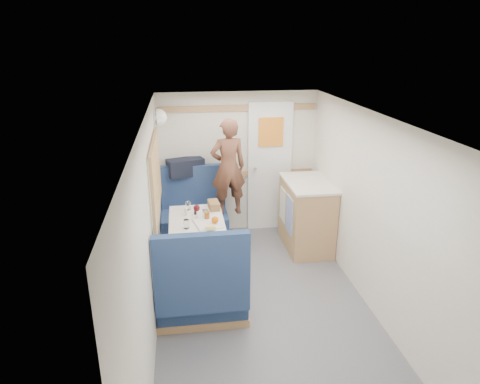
{
  "coord_description": "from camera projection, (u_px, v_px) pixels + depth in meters",
  "views": [
    {
      "loc": [
        -0.78,
        -3.5,
        2.69
      ],
      "look_at": [
        -0.16,
        0.9,
        1.07
      ],
      "focal_mm": 32.0,
      "sensor_mm": 36.0,
      "label": 1
    }
  ],
  "objects": [
    {
      "name": "dome_light",
      "position": [
        159.0,
        117.0,
        5.26
      ],
      "size": [
        0.2,
        0.2,
        0.2
      ],
      "primitive_type": "sphere",
      "color": "white",
      "rests_on": "wall_left"
    },
    {
      "name": "bread_loaf",
      "position": [
        214.0,
        205.0,
        5.17
      ],
      "size": [
        0.14,
        0.23,
        0.09
      ],
      "primitive_type": "cube",
      "rotation": [
        0.0,
        0.0,
        0.11
      ],
      "color": "olive",
      "rests_on": "dinette_table"
    },
    {
      "name": "tumbler_mid",
      "position": [
        188.0,
        206.0,
        5.14
      ],
      "size": [
        0.06,
        0.06,
        0.1
      ],
      "primitive_type": "cylinder",
      "color": "white",
      "rests_on": "dinette_table"
    },
    {
      "name": "wall_right",
      "position": [
        384.0,
        224.0,
        4.08
      ],
      "size": [
        0.02,
        4.5,
        2.0
      ],
      "primitive_type": "cube",
      "color": "silver",
      "rests_on": "floor"
    },
    {
      "name": "tumbler_right",
      "position": [
        205.0,
        214.0,
        4.9
      ],
      "size": [
        0.06,
        0.06,
        0.1
      ],
      "primitive_type": "cylinder",
      "color": "white",
      "rests_on": "dinette_table"
    },
    {
      "name": "bench_far",
      "position": [
        195.0,
        223.0,
        5.82
      ],
      "size": [
        0.9,
        0.59,
        1.05
      ],
      "color": "navy",
      "rests_on": "floor"
    },
    {
      "name": "dinette_table",
      "position": [
        197.0,
        232.0,
        4.93
      ],
      "size": [
        0.62,
        0.92,
        0.72
      ],
      "color": "white",
      "rests_on": "floor"
    },
    {
      "name": "wine_glass",
      "position": [
        197.0,
        209.0,
        4.86
      ],
      "size": [
        0.08,
        0.08,
        0.17
      ],
      "color": "white",
      "rests_on": "dinette_table"
    },
    {
      "name": "person",
      "position": [
        228.0,
        167.0,
        5.53
      ],
      "size": [
        0.51,
        0.38,
        1.28
      ],
      "primitive_type": "imported",
      "rotation": [
        0.0,
        0.0,
        3.3
      ],
      "color": "brown",
      "rests_on": "bench_far"
    },
    {
      "name": "wall_left",
      "position": [
        149.0,
        239.0,
        3.79
      ],
      "size": [
        0.02,
        4.5,
        2.0
      ],
      "primitive_type": "cube",
      "color": "silver",
      "rests_on": "floor"
    },
    {
      "name": "salt_grinder",
      "position": [
        186.0,
        212.0,
        4.97
      ],
      "size": [
        0.04,
        0.04,
        0.1
      ],
      "primitive_type": "cylinder",
      "color": "white",
      "rests_on": "dinette_table"
    },
    {
      "name": "side_window",
      "position": [
        155.0,
        177.0,
        4.63
      ],
      "size": [
        0.04,
        1.3,
        0.72
      ],
      "primitive_type": "cube",
      "color": "#A1AF95",
      "rests_on": "wall_left"
    },
    {
      "name": "wall_back",
      "position": [
        238.0,
        163.0,
        6.02
      ],
      "size": [
        2.2,
        0.02,
        2.0
      ],
      "primitive_type": "cube",
      "color": "silver",
      "rests_on": "floor"
    },
    {
      "name": "rear_door",
      "position": [
        270.0,
        165.0,
        6.06
      ],
      "size": [
        0.62,
        0.12,
        1.86
      ],
      "color": "white",
      "rests_on": "wall_back"
    },
    {
      "name": "tray",
      "position": [
        207.0,
        223.0,
        4.75
      ],
      "size": [
        0.34,
        0.4,
        0.02
      ],
      "primitive_type": "cube",
      "rotation": [
        0.0,
        0.0,
        0.22
      ],
      "color": "white",
      "rests_on": "dinette_table"
    },
    {
      "name": "oak_trim_high",
      "position": [
        238.0,
        108.0,
        5.74
      ],
      "size": [
        2.15,
        0.02,
        0.08
      ],
      "primitive_type": "cube",
      "color": "#AD864E",
      "rests_on": "wall_back"
    },
    {
      "name": "ceiling",
      "position": [
        274.0,
        123.0,
        3.59
      ],
      "size": [
        4.5,
        4.5,
        0.0
      ],
      "primitive_type": "plane",
      "rotation": [
        3.14,
        0.0,
        0.0
      ],
      "color": "silver",
      "rests_on": "wall_back"
    },
    {
      "name": "oak_trim_low",
      "position": [
        238.0,
        174.0,
        6.06
      ],
      "size": [
        2.15,
        0.02,
        0.08
      ],
      "primitive_type": "cube",
      "color": "#AD864E",
      "rests_on": "wall_back"
    },
    {
      "name": "floor",
      "position": [
        269.0,
        322.0,
        4.27
      ],
      "size": [
        4.5,
        4.5,
        0.0
      ],
      "primitive_type": "plane",
      "color": "#515156",
      "rests_on": "ground"
    },
    {
      "name": "beer_glass",
      "position": [
        207.0,
        216.0,
        4.85
      ],
      "size": [
        0.06,
        0.06,
        0.09
      ],
      "primitive_type": "cylinder",
      "color": "#8E4814",
      "rests_on": "dinette_table"
    },
    {
      "name": "pepper_grinder",
      "position": [
        195.0,
        211.0,
        5.0
      ],
      "size": [
        0.03,
        0.03,
        0.09
      ],
      "primitive_type": "cylinder",
      "color": "black",
      "rests_on": "dinette_table"
    },
    {
      "name": "tumbler_left",
      "position": [
        186.0,
        224.0,
        4.64
      ],
      "size": [
        0.06,
        0.06,
        0.1
      ],
      "primitive_type": "cylinder",
      "color": "silver",
      "rests_on": "dinette_table"
    },
    {
      "name": "orange_fruit",
      "position": [
        215.0,
        220.0,
        4.72
      ],
      "size": [
        0.08,
        0.08,
        0.08
      ],
      "primitive_type": "sphere",
      "color": "orange",
      "rests_on": "tray"
    },
    {
      "name": "cheese_block",
      "position": [
        211.0,
        227.0,
        4.59
      ],
      "size": [
        0.11,
        0.07,
        0.04
      ],
      "primitive_type": "cube",
      "rotation": [
        0.0,
        0.0,
        -0.08
      ],
      "color": "#DFC881",
      "rests_on": "tray"
    },
    {
      "name": "galley_counter",
      "position": [
        306.0,
        214.0,
        5.66
      ],
      "size": [
        0.57,
        0.92,
        0.92
      ],
      "color": "#AD864E",
      "rests_on": "floor"
    },
    {
      "name": "duffel_bag",
      "position": [
        185.0,
        167.0,
        5.8
      ],
      "size": [
        0.53,
        0.37,
        0.23
      ],
      "primitive_type": "cube",
      "rotation": [
        0.0,
        0.0,
        0.32
      ],
      "color": "black",
      "rests_on": "ledge"
    },
    {
      "name": "ledge",
      "position": [
        192.0,
        176.0,
        5.86
      ],
      "size": [
        0.9,
        0.14,
        0.04
      ],
      "primitive_type": "cube",
      "color": "#AD864E",
      "rests_on": "bench_far"
    },
    {
      "name": "bench_near",
      "position": [
        202.0,
        294.0,
        4.21
      ],
      "size": [
        0.9,
        0.59,
        1.05
      ],
      "color": "navy",
      "rests_on": "floor"
    }
  ]
}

